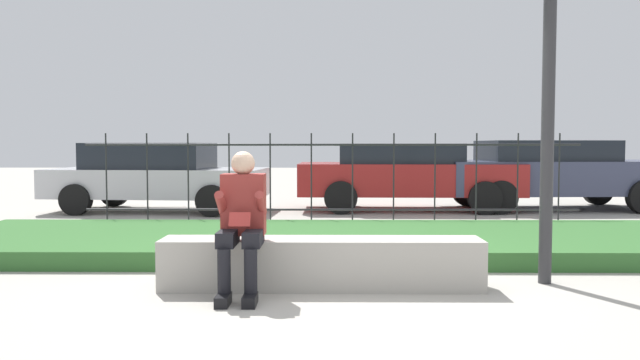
# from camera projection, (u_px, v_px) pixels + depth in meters

# --- Properties ---
(ground_plane) EXTENTS (60.00, 60.00, 0.00)m
(ground_plane) POSITION_uv_depth(u_px,v_px,m) (336.00, 288.00, 5.72)
(ground_plane) COLOR #A8A399
(stone_bench) EXTENTS (2.93, 0.46, 0.46)m
(stone_bench) POSITION_uv_depth(u_px,v_px,m) (321.00, 266.00, 5.71)
(stone_bench) COLOR #ADA89E
(stone_bench) RESTS_ON ground_plane
(person_seated_reader) EXTENTS (0.42, 0.73, 1.26)m
(person_seated_reader) POSITION_uv_depth(u_px,v_px,m) (242.00, 217.00, 5.42)
(person_seated_reader) COLOR black
(person_seated_reader) RESTS_ON ground_plane
(grass_berm) EXTENTS (9.71, 2.82, 0.21)m
(grass_berm) POSITION_uv_depth(u_px,v_px,m) (333.00, 241.00, 7.82)
(grass_berm) COLOR #33662D
(grass_berm) RESTS_ON ground_plane
(iron_fence) EXTENTS (7.71, 0.03, 1.49)m
(iron_fence) POSITION_uv_depth(u_px,v_px,m) (332.00, 179.00, 9.72)
(iron_fence) COLOR #232326
(iron_fence) RESTS_ON ground_plane
(car_parked_left) EXTENTS (4.30, 2.17, 1.35)m
(car_parked_left) POSITION_uv_depth(u_px,v_px,m) (157.00, 175.00, 12.33)
(car_parked_left) COLOR #B7B7BC
(car_parked_left) RESTS_ON ground_plane
(car_parked_right) EXTENTS (4.60, 2.18, 1.40)m
(car_parked_right) POSITION_uv_depth(u_px,v_px,m) (551.00, 172.00, 12.68)
(car_parked_right) COLOR #383D56
(car_parked_right) RESTS_ON ground_plane
(car_parked_center) EXTENTS (4.41, 1.91, 1.34)m
(car_parked_center) POSITION_uv_depth(u_px,v_px,m) (406.00, 174.00, 12.54)
(car_parked_center) COLOR maroon
(car_parked_center) RESTS_ON ground_plane
(street_lamp) EXTENTS (0.28, 0.28, 4.22)m
(street_lamp) POSITION_uv_depth(u_px,v_px,m) (550.00, 9.00, 5.78)
(street_lamp) COLOR #2D2D30
(street_lamp) RESTS_ON ground_plane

